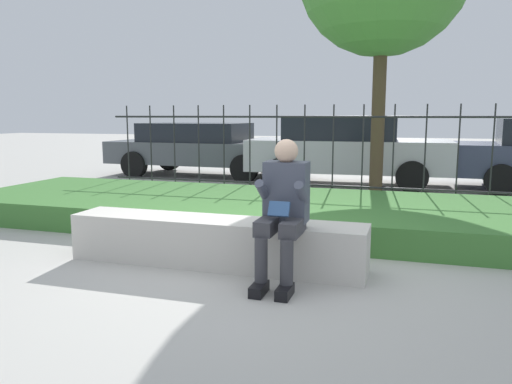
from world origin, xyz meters
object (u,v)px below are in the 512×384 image
(stone_bench, at_px, (215,245))
(person_seated_reader, at_px, (283,205))
(car_parked_center, at_px, (346,149))
(car_parked_left, at_px, (201,147))

(stone_bench, bearing_deg, person_seated_reader, -20.63)
(stone_bench, height_order, car_parked_center, car_parked_center)
(stone_bench, distance_m, car_parked_left, 7.52)
(person_seated_reader, xyz_separation_m, car_parked_center, (-0.28, 6.57, 0.06))
(stone_bench, bearing_deg, car_parked_left, 114.56)
(stone_bench, relative_size, car_parked_left, 0.65)
(stone_bench, bearing_deg, car_parked_center, 85.62)
(stone_bench, relative_size, car_parked_center, 0.70)
(stone_bench, xyz_separation_m, car_parked_center, (0.48, 6.28, 0.55))
(person_seated_reader, distance_m, car_parked_center, 6.57)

